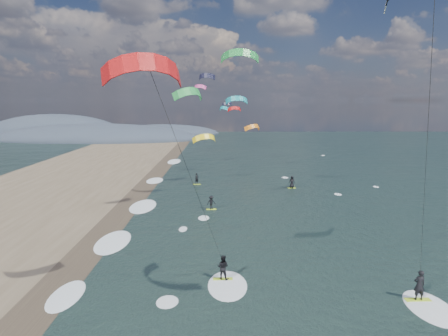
{
  "coord_description": "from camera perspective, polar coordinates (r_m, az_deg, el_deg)",
  "views": [
    {
      "loc": [
        -1.2,
        -15.58,
        11.99
      ],
      "look_at": [
        -1.0,
        12.0,
        7.0
      ],
      "focal_mm": 30.0,
      "sensor_mm": 36.0,
      "label": 1
    }
  ],
  "objects": [
    {
      "name": "wet_sand_strip",
      "position": [
        30.24,
        -21.97,
        -13.88
      ],
      "size": [
        3.0,
        240.0,
        0.0
      ],
      "primitive_type": "cube",
      "color": "#382D23",
      "rests_on": "ground"
    },
    {
      "name": "coastal_hills",
      "position": [
        131.47,
        -19.86,
        4.42
      ],
      "size": [
        80.0,
        41.0,
        15.0
      ],
      "color": "#3D4756",
      "rests_on": "ground"
    },
    {
      "name": "kitesurfer_near_a",
      "position": [
        18.18,
        29.35,
        15.32
      ],
      "size": [
        7.98,
        9.64,
        17.87
      ],
      "color": "#BBE728",
      "rests_on": "ground"
    },
    {
      "name": "kitesurfer_near_b",
      "position": [
        19.64,
        -7.04,
        3.13
      ],
      "size": [
        7.13,
        8.78,
        14.69
      ],
      "color": "#BBE728",
      "rests_on": "ground"
    },
    {
      "name": "far_kitesurfers",
      "position": [
        47.82,
        2.51,
        -3.25
      ],
      "size": [
        14.43,
        13.45,
        1.72
      ],
      "color": "#BBE728",
      "rests_on": "ground"
    },
    {
      "name": "bg_kite_field",
      "position": [
        66.64,
        0.24,
        10.19
      ],
      "size": [
        15.08,
        71.43,
        11.29
      ],
      "color": "black",
      "rests_on": "ground"
    },
    {
      "name": "shoreline_surf",
      "position": [
        34.0,
        -17.11,
        -10.87
      ],
      "size": [
        2.4,
        79.4,
        0.11
      ],
      "color": "white",
      "rests_on": "ground"
    }
  ]
}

